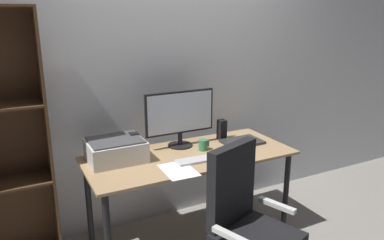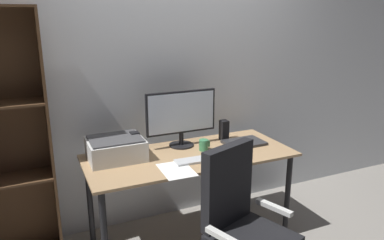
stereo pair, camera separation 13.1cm
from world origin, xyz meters
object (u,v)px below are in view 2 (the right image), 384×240
at_px(printer, 116,148).
at_px(desk, 190,165).
at_px(speaker_left, 135,143).
at_px(speaker_right, 224,130).
at_px(keyboard, 195,160).
at_px(coffee_mug, 204,145).
at_px(laptop, 244,143).
at_px(office_chair, 243,235).
at_px(bookshelf, 0,145).
at_px(monitor, 181,115).
at_px(mouse, 221,156).

bearing_deg(printer, desk, -14.96).
bearing_deg(speaker_left, speaker_right, 0.00).
distance_m(keyboard, speaker_left, 0.49).
height_order(coffee_mug, printer, printer).
xyz_separation_m(laptop, speaker_right, (-0.10, 0.16, 0.07)).
xyz_separation_m(desk, office_chair, (0.03, -0.73, -0.20)).
bearing_deg(bookshelf, keyboard, -21.07).
bearing_deg(speaker_right, coffee_mug, -149.26).
relative_size(coffee_mug, speaker_right, 0.52).
bearing_deg(bookshelf, printer, -14.51).
bearing_deg(keyboard, speaker_right, 41.18).
xyz_separation_m(printer, office_chair, (0.57, -0.87, -0.36)).
bearing_deg(desk, speaker_right, 25.65).
distance_m(monitor, laptop, 0.57).
xyz_separation_m(keyboard, laptop, (0.53, 0.18, 0.00)).
bearing_deg(mouse, desk, 153.80).
bearing_deg(laptop, office_chair, -122.67).
height_order(keyboard, speaker_left, speaker_left).
height_order(desk, keyboard, keyboard).
distance_m(keyboard, speaker_right, 0.55).
height_order(keyboard, office_chair, office_chair).
distance_m(desk, keyboard, 0.18).
height_order(monitor, mouse, monitor).
height_order(keyboard, speaker_right, speaker_right).
height_order(mouse, laptop, mouse).
distance_m(speaker_left, printer, 0.17).
xyz_separation_m(speaker_left, bookshelf, (-0.92, 0.15, 0.07)).
distance_m(mouse, bookshelf, 1.56).
bearing_deg(coffee_mug, desk, -166.06).
bearing_deg(speaker_right, laptop, -58.45).
bearing_deg(speaker_right, printer, -176.94).
bearing_deg(coffee_mug, keyboard, -131.52).
distance_m(monitor, keyboard, 0.43).
bearing_deg(printer, office_chair, -56.99).
height_order(mouse, office_chair, office_chair).
bearing_deg(printer, bookshelf, 165.49).
bearing_deg(coffee_mug, speaker_left, 162.53).
distance_m(mouse, coffee_mug, 0.20).
height_order(keyboard, laptop, laptop).
xyz_separation_m(monitor, coffee_mug, (0.12, -0.17, -0.22)).
bearing_deg(keyboard, speaker_left, 138.23).
xyz_separation_m(coffee_mug, bookshelf, (-1.43, 0.31, 0.11)).
bearing_deg(desk, mouse, -41.24).
distance_m(laptop, bookshelf, 1.83).
distance_m(desk, bookshelf, 1.36).
relative_size(monitor, coffee_mug, 6.57).
bearing_deg(desk, monitor, 86.27).
bearing_deg(speaker_left, desk, -27.19).
distance_m(laptop, speaker_right, 0.21).
xyz_separation_m(coffee_mug, speaker_right, (0.27, 0.16, 0.04)).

